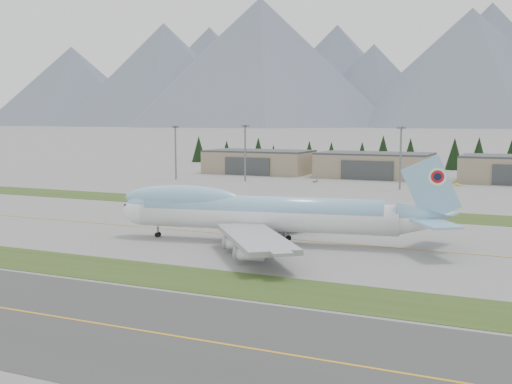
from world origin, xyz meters
The scene contains 14 objects.
ground centered at (0.00, 0.00, 0.00)m, with size 7000.00×7000.00×0.00m, color slate.
grass_strip_near centered at (0.00, -38.00, 0.00)m, with size 400.00×14.00×0.08m, color #344719.
grass_strip_far centered at (0.00, 45.00, 0.00)m, with size 400.00×18.00×0.08m, color #344719.
asphalt_taxiway centered at (0.00, -62.00, 0.00)m, with size 400.00×32.00×0.04m, color #333333.
taxiway_line_main centered at (0.00, 0.00, 0.00)m, with size 400.00×0.40×0.02m, color gold.
taxiway_line_near centered at (0.00, -62.00, 0.00)m, with size 400.00×0.40×0.02m, color gold.
boeing_747_freighter centered at (0.93, -5.32, 6.11)m, with size 70.63×59.80×18.52m.
hangar_left centered at (-70.00, 149.90, 5.39)m, with size 48.00×26.60×10.80m.
hangar_center centered at (-15.00, 149.90, 5.39)m, with size 48.00×26.60×10.80m.
floodlight_masts centered at (3.35, 109.15, 16.13)m, with size 189.62×9.55×24.36m.
service_vehicle_a centered at (-31.45, 119.75, 0.00)m, with size 1.44×3.56×1.21m, color silver.
service_vehicle_b centered at (22.43, 127.84, 0.00)m, with size 1.13×3.20×1.06m, color yellow.
conifer_belt centered at (6.40, 210.76, 7.64)m, with size 278.85×15.55×16.99m.
mountain_ridge_front centered at (-84.68, 2185.58, 222.85)m, with size 4343.53×1290.49×482.88m.
Camera 1 is at (53.54, -123.35, 24.92)m, focal length 45.00 mm.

